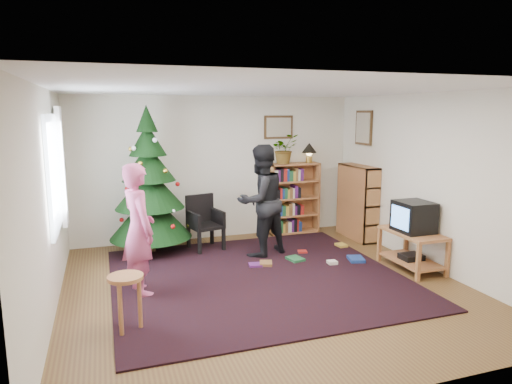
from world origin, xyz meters
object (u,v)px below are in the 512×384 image
object	(u,v)px
picture_right	(364,128)
crt_tv	(414,217)
bookshelf_right	(357,201)
person_by_chair	(261,201)
bookshelf_back	(294,197)
stool	(126,288)
potted_plant	(284,149)
table_lamp	(309,149)
tv_stand	(412,246)
person_standing	(139,229)
picture_back	(278,127)
armchair	(204,220)
christmas_tree	(150,193)

from	to	relation	value
picture_right	crt_tv	bearing A→B (deg)	-98.12
bookshelf_right	crt_tv	world-z (taller)	bookshelf_right
crt_tv	person_by_chair	xyz separation A→B (m)	(-1.84, 1.29, 0.10)
picture_right	bookshelf_back	xyz separation A→B (m)	(-1.07, 0.59, -1.29)
picture_right	person_by_chair	world-z (taller)	picture_right
stool	potted_plant	distance (m)	4.40
bookshelf_right	person_by_chair	distance (m)	2.01
potted_plant	stool	bearing A→B (deg)	-134.09
person_by_chair	table_lamp	bearing A→B (deg)	-161.14
tv_stand	person_standing	xyz separation A→B (m)	(-3.76, 0.33, 0.49)
crt_tv	table_lamp	size ratio (longest dim) A/B	1.36
picture_back	bookshelf_back	bearing A→B (deg)	-27.56
bookshelf_back	crt_tv	world-z (taller)	bookshelf_back
person_by_chair	potted_plant	size ratio (longest dim) A/B	3.27
armchair	stool	distance (m)	2.93
bookshelf_back	potted_plant	size ratio (longest dim) A/B	2.44
picture_back	table_lamp	world-z (taller)	picture_back
person_standing	stool	bearing A→B (deg)	151.21
picture_right	potted_plant	xyz separation A→B (m)	(-1.27, 0.59, -0.38)
stool	tv_stand	bearing A→B (deg)	9.44
picture_right	tv_stand	distance (m)	2.44
tv_stand	person_standing	size ratio (longest dim) A/B	0.59
bookshelf_right	christmas_tree	bearing A→B (deg)	85.33
picture_back	person_standing	bearing A→B (deg)	-140.60
bookshelf_back	table_lamp	world-z (taller)	table_lamp
tv_stand	table_lamp	distance (m)	2.74
picture_right	potted_plant	size ratio (longest dim) A/B	1.13
person_by_chair	bookshelf_right	bearing A→B (deg)	170.86
christmas_tree	person_standing	xyz separation A→B (m)	(-0.30, -1.66, -0.16)
person_by_chair	stool	bearing A→B (deg)	21.48
crt_tv	potted_plant	world-z (taller)	potted_plant
picture_back	potted_plant	distance (m)	0.41
picture_back	bookshelf_right	distance (m)	1.94
person_by_chair	picture_right	bearing A→B (deg)	172.95
bookshelf_right	potted_plant	xyz separation A→B (m)	(-1.13, 0.70, 0.90)
bookshelf_back	table_lamp	bearing A→B (deg)	0.00
person_by_chair	picture_back	bearing A→B (deg)	-142.77
christmas_tree	picture_back	bearing A→B (deg)	12.82
bookshelf_right	crt_tv	size ratio (longest dim) A/B	2.62
person_standing	potted_plant	xyz separation A→B (m)	(2.75, 2.07, 0.75)
tv_stand	stool	bearing A→B (deg)	-170.56
picture_back	armchair	bearing A→B (deg)	-158.40
bookshelf_back	picture_right	bearing A→B (deg)	-28.96
tv_stand	stool	world-z (taller)	stool
tv_stand	stool	size ratio (longest dim) A/B	1.60
christmas_tree	crt_tv	bearing A→B (deg)	-29.98
person_by_chair	table_lamp	world-z (taller)	person_by_chair
picture_right	bookshelf_right	size ratio (longest dim) A/B	0.46
bookshelf_back	bookshelf_right	world-z (taller)	same
crt_tv	person_standing	bearing A→B (deg)	175.05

